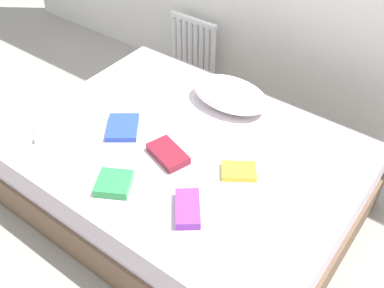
{
  "coord_description": "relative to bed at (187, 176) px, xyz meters",
  "views": [
    {
      "loc": [
        1.2,
        -1.55,
        2.27
      ],
      "look_at": [
        0.0,
        0.05,
        0.48
      ],
      "focal_mm": 42.06,
      "sensor_mm": 36.0,
      "label": 1
    }
  ],
  "objects": [
    {
      "name": "bed",
      "position": [
        0.0,
        0.0,
        0.0
      ],
      "size": [
        2.0,
        1.5,
        0.5
      ],
      "color": "brown",
      "rests_on": "ground"
    },
    {
      "name": "ground_plane",
      "position": [
        0.0,
        0.0,
        -0.25
      ],
      "size": [
        8.0,
        8.0,
        0.0
      ],
      "primitive_type": "plane",
      "color": "#9E998E"
    },
    {
      "name": "textbook_maroon",
      "position": [
        -0.03,
        -0.14,
        0.28
      ],
      "size": [
        0.28,
        0.21,
        0.05
      ],
      "primitive_type": "cube",
      "rotation": [
        0.0,
        0.0,
        -0.31
      ],
      "color": "maroon",
      "rests_on": "bed"
    },
    {
      "name": "textbook_yellow",
      "position": [
        0.36,
        -0.01,
        0.27
      ],
      "size": [
        0.23,
        0.22,
        0.03
      ],
      "primitive_type": "cube",
      "rotation": [
        0.0,
        0.0,
        0.61
      ],
      "color": "yellow",
      "rests_on": "bed"
    },
    {
      "name": "radiator",
      "position": [
        -0.85,
        1.2,
        0.09
      ],
      "size": [
        0.46,
        0.04,
        0.49
      ],
      "color": "white",
      "rests_on": "ground"
    },
    {
      "name": "pillow",
      "position": [
        -0.03,
        0.49,
        0.33
      ],
      "size": [
        0.53,
        0.33,
        0.15
      ],
      "primitive_type": "ellipsoid",
      "color": "white",
      "rests_on": "bed"
    },
    {
      "name": "textbook_white",
      "position": [
        -0.71,
        -0.38,
        0.28
      ],
      "size": [
        0.28,
        0.28,
        0.05
      ],
      "primitive_type": "cube",
      "rotation": [
        0.0,
        0.0,
        0.82
      ],
      "color": "white",
      "rests_on": "bed"
    },
    {
      "name": "textbook_green",
      "position": [
        -0.11,
        -0.49,
        0.28
      ],
      "size": [
        0.24,
        0.24,
        0.05
      ],
      "primitive_type": "cube",
      "rotation": [
        0.0,
        0.0,
        0.51
      ],
      "color": "green",
      "rests_on": "bed"
    },
    {
      "name": "textbook_purple",
      "position": [
        0.3,
        -0.39,
        0.28
      ],
      "size": [
        0.24,
        0.26,
        0.05
      ],
      "primitive_type": "cube",
      "rotation": [
        0.0,
        0.0,
        -0.9
      ],
      "color": "purple",
      "rests_on": "bed"
    },
    {
      "name": "textbook_blue",
      "position": [
        -0.4,
        -0.12,
        0.27
      ],
      "size": [
        0.29,
        0.3,
        0.04
      ],
      "primitive_type": "cube",
      "rotation": [
        0.0,
        0.0,
        -0.93
      ],
      "color": "#2847B7",
      "rests_on": "bed"
    }
  ]
}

